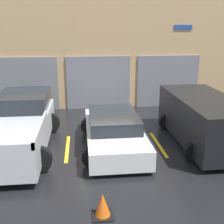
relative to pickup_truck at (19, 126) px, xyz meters
name	(u,v)px	position (x,y,z in m)	size (l,w,h in m)	color
ground_plane	(108,127)	(3.19, 1.67, -0.80)	(28.00, 28.00, 0.00)	black
shophouse_building	(101,56)	(3.18, 4.95, 1.81)	(14.53, 0.68, 5.33)	tan
pickup_truck	(19,126)	(0.00, 0.00, 0.00)	(2.51, 5.11, 1.67)	silver
sedan_white	(114,131)	(3.19, -0.23, -0.24)	(2.24, 4.38, 1.17)	white
sedan_side	(204,119)	(6.38, -0.25, 0.10)	(2.39, 4.59, 1.66)	black
parking_stripe_left	(67,148)	(1.60, -0.26, -0.80)	(0.12, 2.20, 0.01)	gold
parking_stripe_centre	(158,144)	(4.79, -0.26, -0.80)	(0.12, 2.20, 0.01)	gold
traffic_cone	(103,206)	(2.52, -3.95, -0.55)	(0.47, 0.47, 0.55)	black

